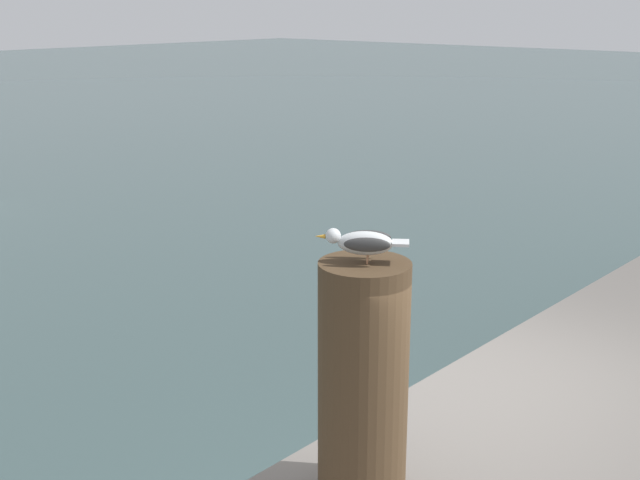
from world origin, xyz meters
TOP-DOWN VIEW (x-y plane):
  - mooring_post at (-1.10, -0.44)m, footprint 0.39×0.39m
  - seagull at (-1.11, -0.44)m, footprint 0.27×0.34m

SIDE VIEW (x-z plane):
  - mooring_post at x=-1.10m, z-range 1.50..2.58m
  - seagull at x=-1.11m, z-range 2.60..2.74m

